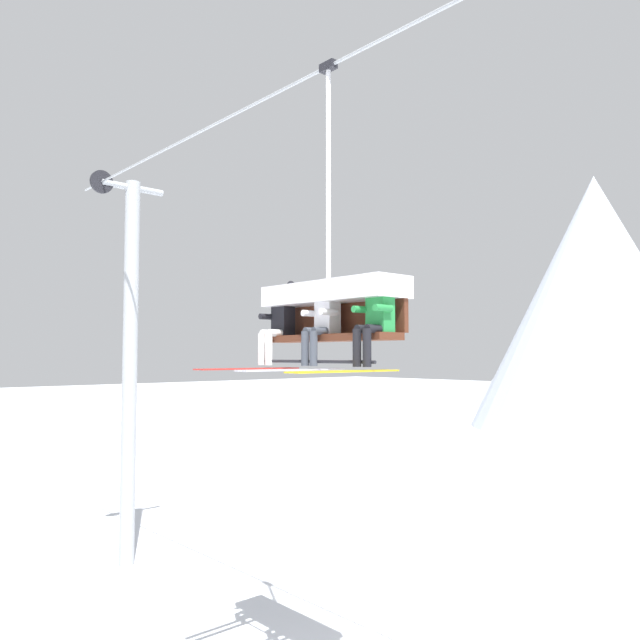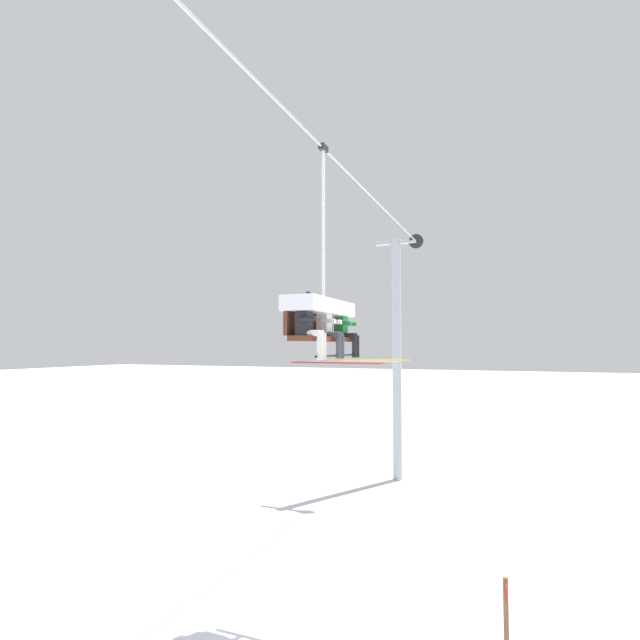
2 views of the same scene
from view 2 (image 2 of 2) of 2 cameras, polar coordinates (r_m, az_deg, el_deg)
ground_plane at (r=12.20m, az=-2.15°, el=-27.98°), size 200.00×200.00×0.00m
lift_tower_far at (r=19.77m, az=8.81°, el=-3.62°), size 0.36×1.88×9.51m
lift_cable at (r=11.66m, az=2.07°, el=17.51°), size 19.95×0.05×0.05m
chairlift_chair at (r=10.13m, az=0.01°, el=0.92°), size 2.44×0.74×4.35m
skier_black at (r=9.10m, az=-1.10°, el=-0.62°), size 0.48×1.70×1.34m
skier_white at (r=10.03m, az=1.18°, el=-0.96°), size 0.46×1.70×1.23m
skier_green at (r=10.98m, az=3.04°, el=-1.13°), size 0.46×1.70×1.23m
trail_sign at (r=9.36m, az=20.53°, el=-29.79°), size 0.36×0.08×1.60m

